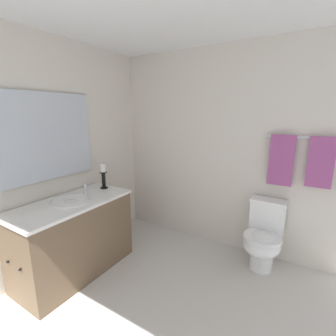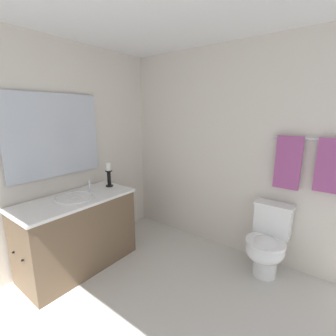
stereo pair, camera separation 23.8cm
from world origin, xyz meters
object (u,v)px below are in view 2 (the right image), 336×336
towel_center (330,166)px  vanity_cabinet (78,232)px  candle_holder_tall (109,174)px  towel_near_vanity (288,163)px  towel_bar (312,139)px  mirror (55,136)px  sink_basin (75,201)px  toilet (267,242)px

towel_center → vanity_cabinet: bearing=-148.2°
candle_holder_tall → towel_near_vanity: bearing=24.6°
towel_bar → towel_center: size_ratio=1.38×
mirror → towel_center: (2.40, 1.31, -0.24)m
sink_basin → mirror: 0.73m
candle_holder_tall → towel_center: bearing=20.9°
toilet → towel_center: bearing=25.6°
toilet → towel_bar: size_ratio=1.06×
towel_bar → towel_near_vanity: size_ratio=1.31×
towel_bar → towel_center: towel_center is taller
candle_holder_tall → sink_basin: bearing=-85.5°
candle_holder_tall → toilet: size_ratio=0.39×
sink_basin → toilet: sink_basin is taller
toilet → towel_bar: towel_bar is taller
towel_center → mirror: bearing=-151.3°
vanity_cabinet → sink_basin: (-0.00, 0.00, 0.36)m
mirror → towel_bar: size_ratio=1.47×
mirror → towel_near_vanity: mirror is taller
mirror → candle_holder_tall: bearing=63.9°
sink_basin → toilet: (1.69, 1.11, -0.40)m
toilet → sink_basin: bearing=-146.7°
mirror → towel_center: bearing=28.7°
sink_basin → mirror: (-0.28, -0.00, 0.68)m
mirror → towel_center: 2.75m
candle_holder_tall → towel_center: towel_center is taller
mirror → toilet: (1.97, 1.11, -1.08)m
mirror → towel_bar: 2.59m
vanity_cabinet → towel_center: size_ratio=2.39×
towel_near_vanity → towel_center: 0.35m
vanity_cabinet → towel_near_vanity: (1.76, 1.31, 0.79)m
mirror → towel_near_vanity: 2.44m
vanity_cabinet → candle_holder_tall: 0.75m
vanity_cabinet → towel_bar: towel_bar is taller
candle_holder_tall → towel_bar: size_ratio=0.42×
sink_basin → towel_bar: towel_bar is taller
towel_bar → vanity_cabinet: bearing=-145.5°
toilet → vanity_cabinet: bearing=-146.7°
sink_basin → towel_center: (2.12, 1.31, 0.44)m
sink_basin → towel_bar: (1.94, 1.33, 0.67)m
sink_basin → candle_holder_tall: (-0.04, 0.49, 0.20)m
vanity_cabinet → towel_center: bearing=31.8°
vanity_cabinet → toilet: bearing=33.3°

